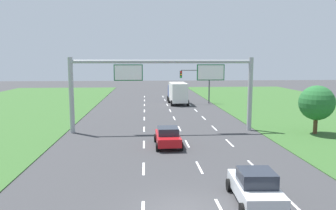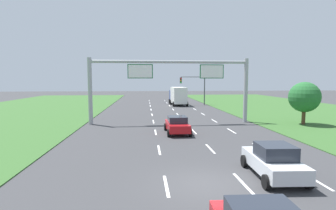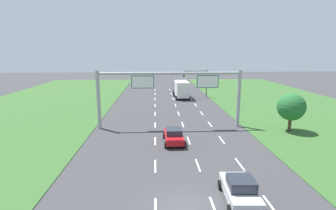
{
  "view_description": "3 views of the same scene",
  "coord_description": "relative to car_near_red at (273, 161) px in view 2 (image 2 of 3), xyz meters",
  "views": [
    {
      "loc": [
        -1.6,
        -13.69,
        6.61
      ],
      "look_at": [
        0.58,
        17.6,
        2.43
      ],
      "focal_mm": 35.0,
      "sensor_mm": 36.0,
      "label": 1
    },
    {
      "loc": [
        -2.65,
        -11.18,
        4.67
      ],
      "look_at": [
        -0.3,
        15.75,
        2.09
      ],
      "focal_mm": 28.0,
      "sensor_mm": 36.0,
      "label": 2
    },
    {
      "loc": [
        -1.69,
        -13.9,
        9.24
      ],
      "look_at": [
        -0.09,
        18.67,
        2.42
      ],
      "focal_mm": 28.0,
      "sensor_mm": 36.0,
      "label": 3
    }
  ],
  "objects": [
    {
      "name": "roadside_tree_mid",
      "position": [
        10.37,
        14.0,
        2.1
      ],
      "size": [
        3.15,
        3.15,
        4.48
      ],
      "color": "#513823",
      "rests_on": "ground_plane"
    },
    {
      "name": "sign_gantry",
      "position": [
        -3.36,
        16.21,
        4.07
      ],
      "size": [
        17.24,
        0.44,
        7.0
      ],
      "color": "#9EA0A5",
      "rests_on": "ground_plane"
    },
    {
      "name": "ground_plane",
      "position": [
        -3.48,
        -0.61,
        -0.8
      ],
      "size": [
        200.0,
        200.0,
        0.0
      ],
      "primitive_type": "plane",
      "color": "#38383A"
    },
    {
      "name": "box_truck",
      "position": [
        -0.05,
        36.7,
        0.98
      ],
      "size": [
        2.85,
        7.49,
        3.34
      ],
      "rotation": [
        0.0,
        0.0,
        0.03
      ],
      "color": "navy",
      "rests_on": "ground_plane"
    },
    {
      "name": "car_mid_lane",
      "position": [
        -3.35,
        10.76,
        -0.03
      ],
      "size": [
        2.08,
        4.01,
        1.51
      ],
      "rotation": [
        0.0,
        0.0,
        0.02
      ],
      "color": "red",
      "rests_on": "ground_plane"
    },
    {
      "name": "traffic_light_mast",
      "position": [
        3.06,
        36.67,
        3.07
      ],
      "size": [
        4.76,
        0.49,
        5.6
      ],
      "color": "#47494F",
      "rests_on": "ground_plane"
    },
    {
      "name": "car_near_red",
      "position": [
        0.0,
        0.0,
        0.0
      ],
      "size": [
        2.24,
        4.1,
        1.64
      ],
      "rotation": [
        0.0,
        0.0,
        -0.05
      ],
      "color": "silver",
      "rests_on": "ground_plane"
    },
    {
      "name": "lane_dashes_inner_left",
      "position": [
        -5.23,
        14.39,
        -0.79
      ],
      "size": [
        0.14,
        68.4,
        0.01
      ],
      "color": "white",
      "rests_on": "ground_plane"
    },
    {
      "name": "lane_dashes_inner_right",
      "position": [
        -1.73,
        14.39,
        -0.79
      ],
      "size": [
        0.14,
        68.4,
        0.01
      ],
      "color": "white",
      "rests_on": "ground_plane"
    },
    {
      "name": "lane_dashes_slip",
      "position": [
        1.77,
        14.39,
        -0.79
      ],
      "size": [
        0.14,
        68.4,
        0.01
      ],
      "color": "white",
      "rests_on": "ground_plane"
    }
  ]
}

